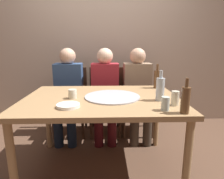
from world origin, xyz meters
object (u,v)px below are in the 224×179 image
object	(u,v)px
guest_in_sweater	(68,89)
chair_right	(136,95)
water_bottle	(160,89)
plate_stack	(68,106)
wine_glass	(165,104)
dining_table	(102,105)
chair_left	(70,96)
tumbler_far	(175,98)
pizza_tray	(112,97)
guest_by_wall	(138,89)
wine_bottle	(157,79)
chair_middle	(105,96)
beer_bottle	(185,100)
tumbler_near	(73,94)
guest_in_beanie	(105,89)

from	to	relation	value
guest_in_sweater	chair_right	bearing A→B (deg)	-170.63
water_bottle	plate_stack	xyz separation A→B (m)	(-0.76, -0.16, -0.09)
wine_glass	plate_stack	xyz separation A→B (m)	(-0.73, 0.10, -0.04)
dining_table	guest_in_sweater	xyz separation A→B (m)	(-0.46, 0.76, -0.02)
dining_table	chair_right	xyz separation A→B (m)	(0.46, 0.91, -0.15)
chair_left	guest_in_sweater	world-z (taller)	guest_in_sweater
water_bottle	tumbler_far	world-z (taller)	water_bottle
pizza_tray	guest_by_wall	bearing A→B (deg)	64.36
dining_table	wine_bottle	distance (m)	0.73
pizza_tray	chair_middle	size ratio (longest dim) A/B	0.56
chair_left	chair_middle	distance (m)	0.48
dining_table	wine_glass	world-z (taller)	wine_glass
tumbler_far	wine_glass	size ratio (longest dim) A/B	1.12
tumbler_far	chair_right	bearing A→B (deg)	96.16
dining_table	wine_bottle	bearing A→B (deg)	31.79
water_bottle	wine_glass	world-z (taller)	water_bottle
tumbler_far	chair_right	xyz separation A→B (m)	(-0.13, 1.17, -0.28)
beer_bottle	guest_by_wall	size ratio (longest dim) A/B	0.21
tumbler_near	guest_in_beanie	bearing A→B (deg)	69.88
tumbler_near	water_bottle	bearing A→B (deg)	-6.43
dining_table	tumbler_far	xyz separation A→B (m)	(0.59, -0.26, 0.13)
tumbler_far	guest_by_wall	size ratio (longest dim) A/B	0.10
wine_glass	chair_middle	bearing A→B (deg)	109.06
guest_by_wall	dining_table	bearing A→B (deg)	58.55
pizza_tray	tumbler_far	world-z (taller)	tumbler_far
pizza_tray	tumbler_near	distance (m)	0.36
wine_bottle	chair_right	distance (m)	0.64
wine_glass	guest_by_wall	world-z (taller)	guest_by_wall
chair_right	guest_in_beanie	distance (m)	0.48
chair_left	guest_by_wall	distance (m)	0.94
dining_table	chair_left	world-z (taller)	chair_left
tumbler_far	wine_glass	world-z (taller)	tumbler_far
plate_stack	guest_by_wall	distance (m)	1.26
dining_table	chair_middle	size ratio (longest dim) A/B	1.57
water_bottle	chair_left	distance (m)	1.44
pizza_tray	guest_in_sweater	bearing A→B (deg)	126.20
wine_bottle	guest_by_wall	size ratio (longest dim) A/B	0.23
dining_table	chair_middle	world-z (taller)	chair_middle
dining_table	tumbler_near	bearing A→B (deg)	-173.24
beer_bottle	tumbler_near	bearing A→B (deg)	154.24
wine_glass	plate_stack	size ratio (longest dim) A/B	0.57
guest_in_sweater	wine_bottle	bearing A→B (deg)	160.23
guest_by_wall	chair_right	bearing A→B (deg)	-90.00
tumbler_near	wine_glass	xyz separation A→B (m)	(0.73, -0.35, 0.01)
tumbler_near	plate_stack	distance (m)	0.25
dining_table	beer_bottle	distance (m)	0.76
pizza_tray	plate_stack	size ratio (longest dim) A/B	2.80
tumbler_far	wine_bottle	bearing A→B (deg)	88.47
beer_bottle	wine_glass	world-z (taller)	beer_bottle
wine_bottle	chair_left	distance (m)	1.23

